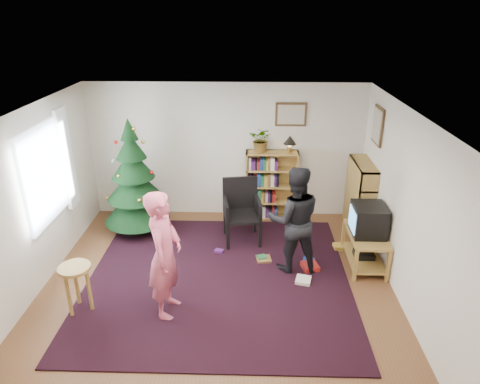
{
  "coord_description": "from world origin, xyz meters",
  "views": [
    {
      "loc": [
        0.47,
        -4.97,
        3.7
      ],
      "look_at": [
        0.3,
        0.99,
        1.1
      ],
      "focal_mm": 32.0,
      "sensor_mm": 36.0,
      "label": 1
    }
  ],
  "objects_px": {
    "picture_back": "(291,114)",
    "person_by_chair": "(294,220)",
    "stool": "(76,277)",
    "potted_plant": "(262,140)",
    "christmas_tree": "(135,186)",
    "bookshelf_right": "(360,198)",
    "tv_stand": "(365,246)",
    "picture_right": "(378,126)",
    "armchair": "(242,207)",
    "crt_tv": "(368,220)",
    "bookshelf_back": "(271,185)",
    "person_standing": "(165,255)",
    "table_lamp": "(290,141)"
  },
  "relations": [
    {
      "from": "christmas_tree",
      "to": "person_by_chair",
      "type": "xyz_separation_m",
      "value": [
        2.64,
        -1.13,
        -0.03
      ]
    },
    {
      "from": "bookshelf_right",
      "to": "potted_plant",
      "type": "height_order",
      "value": "potted_plant"
    },
    {
      "from": "picture_back",
      "to": "person_by_chair",
      "type": "xyz_separation_m",
      "value": [
        -0.05,
        -1.86,
        -1.12
      ]
    },
    {
      "from": "picture_right",
      "to": "table_lamp",
      "type": "xyz_separation_m",
      "value": [
        -1.33,
        0.59,
        -0.45
      ]
    },
    {
      "from": "crt_tv",
      "to": "person_standing",
      "type": "distance_m",
      "value": 3.06
    },
    {
      "from": "stool",
      "to": "picture_back",
      "type": "bearing_deg",
      "value": 45.22
    },
    {
      "from": "picture_right",
      "to": "potted_plant",
      "type": "relative_size",
      "value": 1.32
    },
    {
      "from": "picture_back",
      "to": "potted_plant",
      "type": "xyz_separation_m",
      "value": [
        -0.51,
        -0.14,
        -0.42
      ]
    },
    {
      "from": "picture_back",
      "to": "picture_right",
      "type": "distance_m",
      "value": 1.51
    },
    {
      "from": "tv_stand",
      "to": "stool",
      "type": "xyz_separation_m",
      "value": [
        -3.98,
        -1.21,
        0.2
      ]
    },
    {
      "from": "christmas_tree",
      "to": "bookshelf_back",
      "type": "bearing_deg",
      "value": 13.87
    },
    {
      "from": "picture_right",
      "to": "person_standing",
      "type": "bearing_deg",
      "value": -144.51
    },
    {
      "from": "potted_plant",
      "to": "table_lamp",
      "type": "bearing_deg",
      "value": 0.0
    },
    {
      "from": "stool",
      "to": "christmas_tree",
      "type": "bearing_deg",
      "value": 84.29
    },
    {
      "from": "bookshelf_back",
      "to": "tv_stand",
      "type": "distance_m",
      "value": 2.13
    },
    {
      "from": "stool",
      "to": "armchair",
      "type": "bearing_deg",
      "value": 43.72
    },
    {
      "from": "tv_stand",
      "to": "table_lamp",
      "type": "relative_size",
      "value": 3.16
    },
    {
      "from": "bookshelf_right",
      "to": "stool",
      "type": "bearing_deg",
      "value": 118.91
    },
    {
      "from": "armchair",
      "to": "table_lamp",
      "type": "height_order",
      "value": "table_lamp"
    },
    {
      "from": "tv_stand",
      "to": "potted_plant",
      "type": "xyz_separation_m",
      "value": [
        -1.58,
        1.59,
        1.2
      ]
    },
    {
      "from": "picture_back",
      "to": "picture_right",
      "type": "relative_size",
      "value": 0.92
    },
    {
      "from": "crt_tv",
      "to": "bookshelf_right",
      "type": "bearing_deg",
      "value": 83.37
    },
    {
      "from": "bookshelf_right",
      "to": "tv_stand",
      "type": "bearing_deg",
      "value": 173.52
    },
    {
      "from": "tv_stand",
      "to": "crt_tv",
      "type": "distance_m",
      "value": 0.45
    },
    {
      "from": "potted_plant",
      "to": "person_standing",
      "type": "bearing_deg",
      "value": -114.01
    },
    {
      "from": "bookshelf_right",
      "to": "tv_stand",
      "type": "relative_size",
      "value": 1.36
    },
    {
      "from": "christmas_tree",
      "to": "person_by_chair",
      "type": "distance_m",
      "value": 2.87
    },
    {
      "from": "picture_back",
      "to": "crt_tv",
      "type": "bearing_deg",
      "value": -58.27
    },
    {
      "from": "christmas_tree",
      "to": "tv_stand",
      "type": "distance_m",
      "value": 3.93
    },
    {
      "from": "picture_right",
      "to": "bookshelf_back",
      "type": "bearing_deg",
      "value": 160.16
    },
    {
      "from": "bookshelf_back",
      "to": "bookshelf_right",
      "type": "bearing_deg",
      "value": -19.59
    },
    {
      "from": "picture_back",
      "to": "bookshelf_right",
      "type": "distance_m",
      "value": 1.88
    },
    {
      "from": "christmas_tree",
      "to": "person_standing",
      "type": "bearing_deg",
      "value": -66.75
    },
    {
      "from": "crt_tv",
      "to": "table_lamp",
      "type": "height_order",
      "value": "table_lamp"
    },
    {
      "from": "bookshelf_right",
      "to": "stool",
      "type": "relative_size",
      "value": 1.92
    },
    {
      "from": "person_standing",
      "to": "bookshelf_right",
      "type": "bearing_deg",
      "value": -47.42
    },
    {
      "from": "armchair",
      "to": "potted_plant",
      "type": "bearing_deg",
      "value": 59.42
    },
    {
      "from": "armchair",
      "to": "table_lamp",
      "type": "xyz_separation_m",
      "value": [
        0.82,
        0.81,
        0.92
      ]
    },
    {
      "from": "crt_tv",
      "to": "christmas_tree",
      "type": "bearing_deg",
      "value": 165.07
    },
    {
      "from": "picture_right",
      "to": "stool",
      "type": "height_order",
      "value": "picture_right"
    },
    {
      "from": "picture_right",
      "to": "armchair",
      "type": "xyz_separation_m",
      "value": [
        -2.16,
        -0.22,
        -1.37
      ]
    },
    {
      "from": "bookshelf_right",
      "to": "potted_plant",
      "type": "xyz_separation_m",
      "value": [
        -1.7,
        0.53,
        0.86
      ]
    },
    {
      "from": "stool",
      "to": "potted_plant",
      "type": "height_order",
      "value": "potted_plant"
    },
    {
      "from": "picture_right",
      "to": "stool",
      "type": "bearing_deg",
      "value": -152.46
    },
    {
      "from": "picture_back",
      "to": "stool",
      "type": "bearing_deg",
      "value": -134.78
    },
    {
      "from": "picture_right",
      "to": "bookshelf_right",
      "type": "distance_m",
      "value": 1.29
    },
    {
      "from": "person_standing",
      "to": "stool",
      "type": "bearing_deg",
      "value": 96.07
    },
    {
      "from": "tv_stand",
      "to": "person_by_chair",
      "type": "height_order",
      "value": "person_by_chair"
    },
    {
      "from": "christmas_tree",
      "to": "table_lamp",
      "type": "bearing_deg",
      "value": 12.37
    },
    {
      "from": "picture_right",
      "to": "bookshelf_back",
      "type": "relative_size",
      "value": 0.46
    }
  ]
}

